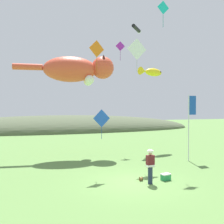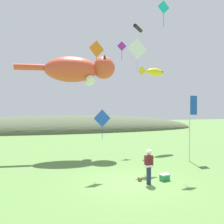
{
  "view_description": "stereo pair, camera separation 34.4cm",
  "coord_description": "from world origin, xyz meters",
  "views": [
    {
      "loc": [
        -5.17,
        -11.95,
        3.92
      ],
      "look_at": [
        0.0,
        4.0,
        3.64
      ],
      "focal_mm": 40.0,
      "sensor_mm": 36.0,
      "label": 1
    },
    {
      "loc": [
        -4.84,
        -12.05,
        3.92
      ],
      "look_at": [
        0.0,
        4.0,
        3.64
      ],
      "focal_mm": 40.0,
      "sensor_mm": 36.0,
      "label": 2
    }
  ],
  "objects": [
    {
      "name": "ground_plane",
      "position": [
        0.0,
        0.0,
        0.0
      ],
      "size": [
        120.0,
        120.0,
        0.0
      ],
      "primitive_type": "plane",
      "color": "#5B8442"
    },
    {
      "name": "distant_hill_ridge",
      "position": [
        0.0,
        32.07,
        0.0
      ],
      "size": [
        49.03,
        14.24,
        5.26
      ],
      "color": "#4C563D",
      "rests_on": "ground"
    },
    {
      "name": "festival_attendant",
      "position": [
        0.65,
        -0.39,
        0.95
      ],
      "size": [
        0.44,
        0.3,
        1.77
      ],
      "color": "#232D47",
      "rests_on": "ground"
    },
    {
      "name": "kite_spool",
      "position": [
        0.41,
        0.22,
        0.11
      ],
      "size": [
        0.16,
        0.22,
        0.22
      ],
      "color": "olive",
      "rests_on": "ground"
    },
    {
      "name": "picnic_cooler",
      "position": [
        1.74,
        -0.08,
        0.18
      ],
      "size": [
        0.55,
        0.42,
        0.36
      ],
      "color": "#268C4C",
      "rests_on": "ground"
    },
    {
      "name": "festival_banner_pole",
      "position": [
        6.0,
        3.75,
        3.18
      ],
      "size": [
        0.66,
        0.08,
        4.86
      ],
      "color": "silver",
      "rests_on": "ground"
    },
    {
      "name": "kite_giant_cat",
      "position": [
        -1.52,
        8.68,
        7.09
      ],
      "size": [
        8.14,
        2.84,
        2.48
      ],
      "color": "#E04C33"
    },
    {
      "name": "kite_fish_windsock",
      "position": [
        5.68,
        9.45,
        7.33
      ],
      "size": [
        2.87,
        1.63,
        0.86
      ],
      "color": "yellow"
    },
    {
      "name": "kite_tube_streamer",
      "position": [
        4.89,
        11.17,
        11.87
      ],
      "size": [
        1.55,
        1.7,
        0.44
      ],
      "color": "black"
    },
    {
      "name": "kite_diamond_violet",
      "position": [
        2.82,
        10.17,
        9.69
      ],
      "size": [
        0.9,
        0.11,
        1.81
      ],
      "color": "purple"
    },
    {
      "name": "kite_diamond_orange",
      "position": [
        -1.09,
        3.89,
        7.76
      ],
      "size": [
        1.08,
        0.32,
        2.02
      ],
      "color": "orange"
    },
    {
      "name": "kite_diamond_teal",
      "position": [
        3.61,
        3.57,
        10.89
      ],
      "size": [
        0.94,
        0.07,
        1.84
      ],
      "color": "#19BFBF"
    },
    {
      "name": "kite_diamond_white",
      "position": [
        2.01,
        4.46,
        8.1
      ],
      "size": [
        1.52,
        0.12,
        2.42
      ],
      "color": "white"
    },
    {
      "name": "kite_diamond_blue",
      "position": [
        -0.06,
        6.4,
        3.11
      ],
      "size": [
        1.36,
        0.15,
        2.27
      ],
      "color": "blue"
    }
  ]
}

